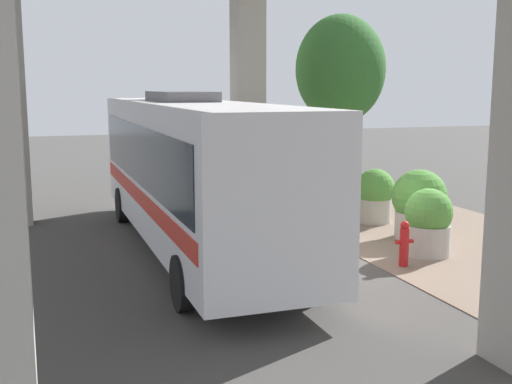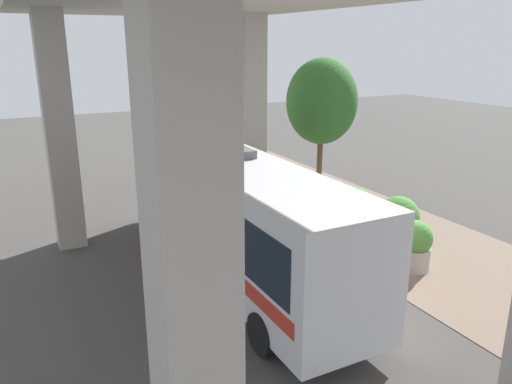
# 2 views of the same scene
# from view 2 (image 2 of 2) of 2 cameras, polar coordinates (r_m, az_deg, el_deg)

# --- Properties ---
(ground_plane) EXTENTS (80.00, 80.00, 0.00)m
(ground_plane) POSITION_cam_2_polar(r_m,az_deg,el_deg) (15.89, 11.37, -8.70)
(ground_plane) COLOR #474442
(ground_plane) RESTS_ON ground
(sidewalk_strip) EXTENTS (6.00, 40.00, 0.02)m
(sidewalk_strip) POSITION_cam_2_polar(r_m,az_deg,el_deg) (17.80, 19.02, -6.44)
(sidewalk_strip) COLOR #7A6656
(sidewalk_strip) RESTS_ON ground
(overpass) EXTENTS (9.40, 20.35, 8.35)m
(overpass) POSITION_cam_2_polar(r_m,az_deg,el_deg) (12.23, -2.26, 19.37)
(overpass) COLOR #ADA89E
(overpass) RESTS_ON ground
(bus) EXTENTS (2.69, 11.71, 3.77)m
(bus) POSITION_cam_2_polar(r_m,az_deg,el_deg) (14.74, -2.62, -1.88)
(bus) COLOR silver
(bus) RESTS_ON ground
(fire_hydrant) EXTENTS (0.43, 0.20, 1.03)m
(fire_hydrant) POSITION_cam_2_polar(r_m,az_deg,el_deg) (15.11, 16.36, -8.30)
(fire_hydrant) COLOR #B21919
(fire_hydrant) RESTS_ON ground
(planter_front) EXTENTS (1.11, 1.11, 1.57)m
(planter_front) POSITION_cam_2_polar(r_m,az_deg,el_deg) (18.99, 11.41, -1.78)
(planter_front) COLOR #ADA89E
(planter_front) RESTS_ON ground
(planter_middle) EXTENTS (1.40, 1.40, 1.81)m
(planter_middle) POSITION_cam_2_polar(r_m,az_deg,el_deg) (17.54, 15.89, -3.36)
(planter_middle) COLOR #ADA89E
(planter_middle) RESTS_ON ground
(planter_back) EXTENTS (1.10, 1.10, 1.59)m
(planter_back) POSITION_cam_2_polar(r_m,az_deg,el_deg) (16.06, 17.58, -5.82)
(planter_back) COLOR #ADA89E
(planter_back) RESTS_ON ground
(planter_extra) EXTENTS (1.23, 1.23, 1.52)m
(planter_extra) POSITION_cam_2_polar(r_m,az_deg,el_deg) (18.66, 6.26, -1.99)
(planter_extra) COLOR #ADA89E
(planter_extra) RESTS_ON ground
(street_tree_near) EXTENTS (2.89, 2.89, 6.17)m
(street_tree_near) POSITION_cam_2_polar(r_m,az_deg,el_deg) (20.69, 7.53, 10.18)
(street_tree_near) COLOR brown
(street_tree_near) RESTS_ON ground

